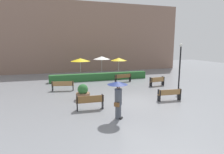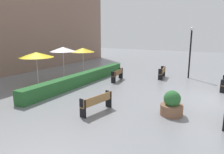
{
  "view_description": "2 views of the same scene",
  "coord_description": "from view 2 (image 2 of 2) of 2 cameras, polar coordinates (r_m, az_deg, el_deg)",
  "views": [
    {
      "loc": [
        -4.99,
        -11.59,
        3.89
      ],
      "look_at": [
        0.26,
        5.49,
        0.81
      ],
      "focal_mm": 30.14,
      "sensor_mm": 36.0,
      "label": 1
    },
    {
      "loc": [
        -12.26,
        -0.36,
        3.63
      ],
      "look_at": [
        -1.42,
        5.41,
        1.01
      ],
      "focal_mm": 34.13,
      "sensor_mm": 36.0,
      "label": 2
    }
  ],
  "objects": [
    {
      "name": "patio_umbrella_yellow",
      "position": [
        15.27,
        -19.64,
        5.62
      ],
      "size": [
        2.3,
        2.3,
        2.29
      ],
      "color": "silver",
      "rests_on": "ground"
    },
    {
      "name": "patio_umbrella_yellow_far",
      "position": [
        18.42,
        -7.81,
        7.17
      ],
      "size": [
        2.0,
        2.0,
        2.28
      ],
      "color": "silver",
      "rests_on": "ground"
    },
    {
      "name": "bench_back_row",
      "position": [
        16.06,
        1.54,
        0.84
      ],
      "size": [
        1.85,
        0.57,
        0.84
      ],
      "color": "brown",
      "rests_on": "ground"
    },
    {
      "name": "ground_plane",
      "position": [
        12.79,
        25.32,
        -5.65
      ],
      "size": [
        60.0,
        60.0,
        0.0
      ],
      "primitive_type": "plane",
      "color": "gray"
    },
    {
      "name": "patio_umbrella_white",
      "position": [
        17.04,
        -13.01,
        7.24
      ],
      "size": [
        2.07,
        2.07,
        2.48
      ],
      "color": "silver",
      "rests_on": "ground"
    },
    {
      "name": "hedge_strip",
      "position": [
        15.22,
        -7.87,
        -0.37
      ],
      "size": [
        10.78,
        0.7,
        0.78
      ],
      "primitive_type": "cube",
      "color": "#28602D",
      "rests_on": "ground"
    },
    {
      "name": "planter_pot",
      "position": [
        9.82,
        15.72,
        -7.16
      ],
      "size": [
        0.99,
        0.99,
        1.12
      ],
      "color": "brown",
      "rests_on": "ground"
    },
    {
      "name": "bench_far_right",
      "position": [
        17.37,
        13.33,
        1.33
      ],
      "size": [
        1.57,
        0.53,
        0.86
      ],
      "color": "#9E7242",
      "rests_on": "ground"
    },
    {
      "name": "building_facade",
      "position": [
        20.48,
        -25.96,
        14.47
      ],
      "size": [
        28.0,
        1.2,
        9.84
      ],
      "primitive_type": "cube",
      "color": "#846656",
      "rests_on": "ground"
    },
    {
      "name": "lamp_post",
      "position": [
        17.79,
        20.29,
        7.47
      ],
      "size": [
        0.28,
        0.28,
        4.0
      ],
      "color": "black",
      "rests_on": "ground"
    },
    {
      "name": "bench_far_left",
      "position": [
        9.8,
        -4.02,
        -6.64
      ],
      "size": [
        1.86,
        0.68,
        0.83
      ],
      "color": "#9E7242",
      "rests_on": "ground"
    }
  ]
}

